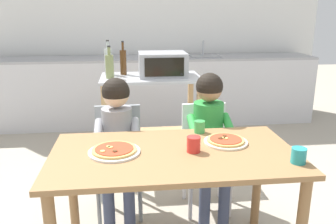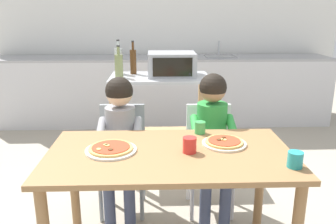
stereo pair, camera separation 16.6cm
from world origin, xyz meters
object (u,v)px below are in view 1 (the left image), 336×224
(pizza_plate_cream, at_px, (226,141))
(bottle_brown_beer, at_px, (108,61))
(kitchen_island_cart, at_px, (151,109))
(drinking_cup_red, at_px, (194,144))
(dining_table, at_px, (174,168))
(pizza_plate_white, at_px, (114,151))
(child_in_grey_shirt, at_px, (117,132))
(bottle_dark_olive_oil, at_px, (110,66))
(dining_chair_right, at_px, (205,149))
(bottle_slim_sauce, at_px, (123,62))
(drinking_cup_teal, at_px, (299,156))
(toaster_oven, at_px, (162,64))
(drinking_cup_green, at_px, (200,127))
(child_in_green_shirt, at_px, (210,128))
(dining_chair_left, at_px, (119,152))

(pizza_plate_cream, bearing_deg, bottle_brown_beer, 117.98)
(kitchen_island_cart, relative_size, drinking_cup_red, 10.30)
(dining_table, height_order, pizza_plate_white, pizza_plate_white)
(bottle_brown_beer, bearing_deg, kitchen_island_cart, -19.76)
(pizza_plate_white, height_order, pizza_plate_cream, same)
(bottle_brown_beer, xyz_separation_m, dining_table, (0.43, -1.54, -0.41))
(dining_table, relative_size, child_in_grey_shirt, 1.35)
(child_in_grey_shirt, height_order, drinking_cup_red, child_in_grey_shirt)
(bottle_dark_olive_oil, height_order, dining_chair_right, bottle_dark_olive_oil)
(dining_table, xyz_separation_m, pizza_plate_cream, (0.33, 0.10, 0.12))
(bottle_slim_sauce, bearing_deg, drinking_cup_teal, -62.08)
(toaster_oven, relative_size, drinking_cup_green, 5.53)
(bottle_slim_sauce, bearing_deg, bottle_dark_olive_oil, -124.60)
(toaster_oven, height_order, drinking_cup_green, toaster_oven)
(drinking_cup_red, bearing_deg, bottle_slim_sauce, 104.70)
(toaster_oven, relative_size, drinking_cup_teal, 5.28)
(bottle_slim_sauce, distance_m, bottle_dark_olive_oil, 0.21)
(bottle_slim_sauce, distance_m, child_in_green_shirt, 1.23)
(bottle_slim_sauce, bearing_deg, pizza_plate_white, -91.79)
(child_in_grey_shirt, xyz_separation_m, pizza_plate_cream, (0.67, -0.43, 0.07))
(child_in_green_shirt, xyz_separation_m, pizza_plate_white, (-0.67, -0.49, 0.06))
(dining_table, relative_size, drinking_cup_red, 15.53)
(bottle_dark_olive_oil, height_order, child_in_green_shirt, bottle_dark_olive_oil)
(bottle_brown_beer, xyz_separation_m, bottle_slim_sauce, (0.14, -0.02, -0.01))
(bottle_slim_sauce, relative_size, pizza_plate_white, 1.08)
(bottle_dark_olive_oil, bearing_deg, pizza_plate_white, -86.80)
(bottle_brown_beer, relative_size, child_in_grey_shirt, 0.31)
(toaster_oven, bearing_deg, child_in_grey_shirt, -115.06)
(child_in_green_shirt, bearing_deg, bottle_dark_olive_oil, 131.86)
(dining_chair_right, distance_m, drinking_cup_green, 0.46)
(dining_table, relative_size, child_in_green_shirt, 1.31)
(kitchen_island_cart, height_order, drinking_cup_teal, kitchen_island_cart)
(child_in_grey_shirt, distance_m, drinking_cup_green, 0.60)
(drinking_cup_green, bearing_deg, dining_chair_left, 147.79)
(bottle_slim_sauce, relative_size, child_in_green_shirt, 0.30)
(kitchen_island_cart, bearing_deg, dining_chair_right, -64.11)
(drinking_cup_teal, bearing_deg, pizza_plate_cream, 132.97)
(dining_chair_left, bearing_deg, drinking_cup_red, -55.88)
(kitchen_island_cart, distance_m, dining_table, 1.40)
(pizza_plate_cream, bearing_deg, bottle_dark_olive_oil, 120.82)
(dining_chair_right, height_order, drinking_cup_red, drinking_cup_red)
(child_in_grey_shirt, bearing_deg, bottle_dark_olive_oil, 95.21)
(pizza_plate_cream, relative_size, drinking_cup_green, 3.35)
(dining_table, height_order, drinking_cup_green, drinking_cup_green)
(toaster_oven, height_order, pizza_plate_cream, toaster_oven)
(drinking_cup_red, bearing_deg, toaster_oven, 91.48)
(drinking_cup_red, bearing_deg, child_in_green_shirt, 67.41)
(bottle_dark_olive_oil, xyz_separation_m, pizza_plate_cream, (0.74, -1.25, -0.28))
(dining_chair_left, height_order, drinking_cup_teal, drinking_cup_teal)
(dining_chair_left, distance_m, pizza_plate_cream, 0.91)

